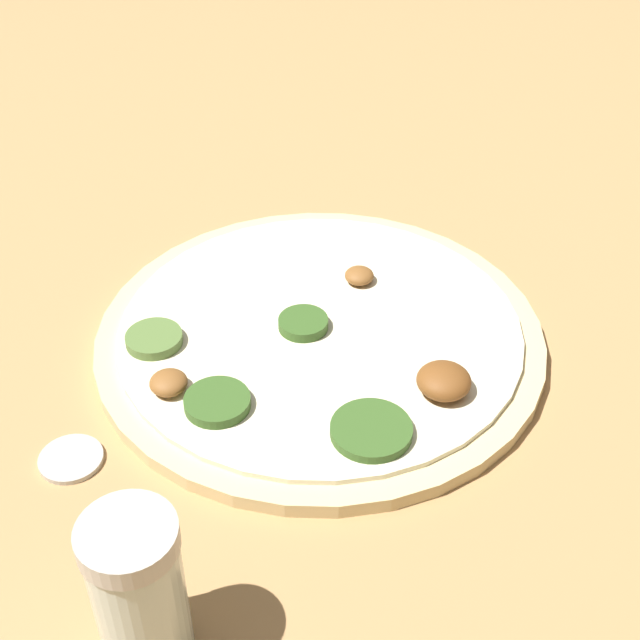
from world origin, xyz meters
name	(u,v)px	position (x,y,z in m)	size (l,w,h in m)	color
ground_plane	(320,343)	(0.00, 0.00, 0.00)	(3.00, 3.00, 0.00)	tan
pizza	(320,337)	(0.00, 0.00, 0.01)	(0.31, 0.31, 0.03)	beige
spice_jar	(139,591)	(-0.23, 0.10, 0.05)	(0.05, 0.05, 0.09)	silver
loose_cap	(71,457)	(-0.10, 0.16, 0.00)	(0.04, 0.04, 0.01)	beige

